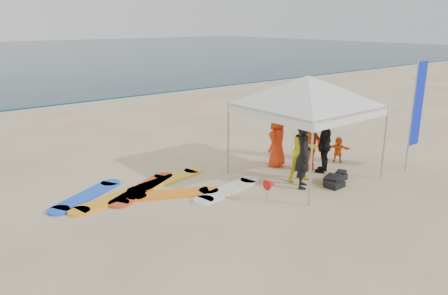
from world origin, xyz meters
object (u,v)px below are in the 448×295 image
object	(u,v)px
person_orange_b	(277,140)
canopy_tent	(308,76)
person_seated	(338,149)
person_orange_a	(309,143)
feather_flag	(417,105)
person_yellow	(304,151)
surfboard_spread	(152,191)
person_black_a	(304,155)
person_black_b	(324,145)
marker_pennant	(271,184)

from	to	relation	value
person_orange_b	canopy_tent	bearing A→B (deg)	67.22
person_orange_b	person_seated	world-z (taller)	person_orange_b
person_orange_a	person_seated	bearing A→B (deg)	178.31
person_orange_a	feather_flag	bearing A→B (deg)	145.20
person_yellow	surfboard_spread	distance (m)	4.42
person_black_a	person_black_b	size ratio (longest dim) A/B	1.09
feather_flag	person_orange_a	bearing A→B (deg)	142.10
person_black_a	person_black_b	world-z (taller)	person_black_a
person_yellow	person_seated	size ratio (longest dim) A/B	2.13
person_yellow	person_orange_b	world-z (taller)	person_yellow
person_orange_a	person_seated	distance (m)	1.41
person_black_b	feather_flag	size ratio (longest dim) A/B	0.50
person_black_b	feather_flag	world-z (taller)	feather_flag
person_orange_a	person_seated	size ratio (longest dim) A/B	2.01
person_black_a	person_orange_a	size ratio (longest dim) A/B	1.09
person_yellow	person_black_b	xyz separation A→B (m)	(1.11, 0.17, -0.05)
person_black_a	person_orange_b	distance (m)	1.94
person_orange_b	feather_flag	world-z (taller)	feather_flag
person_yellow	marker_pennant	distance (m)	1.94
person_seated	canopy_tent	bearing A→B (deg)	64.61
person_yellow	canopy_tent	xyz separation A→B (m)	(0.38, 0.33, 2.08)
person_black_a	surfboard_spread	distance (m)	4.26
surfboard_spread	person_yellow	bearing A→B (deg)	-27.12
canopy_tent	feather_flag	distance (m)	3.64
person_black_a	person_yellow	size ratio (longest dim) A/B	1.03
person_black_a	feather_flag	world-z (taller)	feather_flag
person_black_a	person_yellow	bearing A→B (deg)	-3.14
person_orange_b	person_black_a	bearing A→B (deg)	44.68
canopy_tent	marker_pennant	distance (m)	3.44
person_yellow	surfboard_spread	xyz separation A→B (m)	(-3.86, 1.98, -0.87)
person_orange_a	surfboard_spread	distance (m)	5.04
person_yellow	person_orange_b	xyz separation A→B (m)	(0.40, 1.47, -0.07)
person_orange_a	person_black_b	xyz separation A→B (m)	(0.18, -0.45, 0.00)
person_black_b	canopy_tent	distance (m)	2.26
person_black_a	person_orange_b	size ratio (longest dim) A/B	1.11
person_orange_a	person_orange_b	size ratio (longest dim) A/B	1.02
person_yellow	person_orange_a	size ratio (longest dim) A/B	1.06
person_seated	marker_pennant	distance (m)	4.22
marker_pennant	person_orange_b	bearing A→B (deg)	41.69
person_orange_b	marker_pennant	xyz separation A→B (m)	(-2.23, -1.99, -0.35)
surfboard_spread	person_orange_b	bearing A→B (deg)	-6.72
person_orange_b	feather_flag	size ratio (longest dim) A/B	0.49
marker_pennant	person_seated	bearing A→B (deg)	13.97
person_black_b	surfboard_spread	world-z (taller)	person_black_b
person_yellow	marker_pennant	world-z (taller)	person_yellow
marker_pennant	person_black_b	bearing A→B (deg)	13.03
person_orange_a	person_orange_b	distance (m)	1.00
person_black_b	person_seated	world-z (taller)	person_black_b
person_black_b	person_orange_b	xyz separation A→B (m)	(-0.70, 1.31, -0.01)
person_black_a	person_orange_a	world-z (taller)	person_black_a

